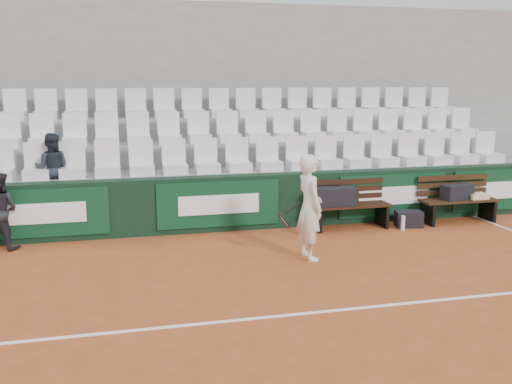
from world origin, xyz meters
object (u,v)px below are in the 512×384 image
water_bottle_far (403,223)px  tennis_player (309,207)px  sports_bag_right (457,192)px  bench_right (458,211)px  water_bottle_near (305,229)px  ball_kid (0,211)px  sports_bag_ground (409,219)px  bench_left (349,216)px  sports_bag_left (333,197)px  spectator_c (50,143)px

water_bottle_far → tennis_player: 2.59m
sports_bag_right → tennis_player: size_ratio=0.38×
bench_right → sports_bag_right: sports_bag_right is taller
water_bottle_near → ball_kid: bearing=175.3°
sports_bag_ground → tennis_player: bearing=-150.3°
bench_left → ball_kid: (-6.00, 0.10, 0.41)m
water_bottle_far → tennis_player: (-2.21, -1.18, 0.67)m
sports_bag_left → water_bottle_far: (1.22, -0.37, -0.48)m
tennis_player → sports_bag_right: bearing=23.3°
tennis_player → water_bottle_far: bearing=28.0°
water_bottle_near → ball_kid: (-5.02, 0.41, 0.51)m
water_bottle_far → spectator_c: spectator_c is taller
sports_bag_ground → sports_bag_right: bearing=6.2°
bench_left → spectator_c: 5.51m
water_bottle_far → tennis_player: size_ratio=0.17×
sports_bag_right → bench_right: bearing=-18.2°
bench_right → spectator_c: 7.65m
bench_right → sports_bag_left: bearing=178.8°
bench_right → tennis_player: size_ratio=0.93×
tennis_player → bench_right: bearing=22.9°
ball_kid → sports_bag_right: bearing=-156.3°
sports_bag_left → sports_bag_right: bearing=-1.0°
water_bottle_near → water_bottle_far: 1.86m
sports_bag_right → water_bottle_far: size_ratio=2.24×
sports_bag_left → water_bottle_near: sports_bag_left is taller
bench_left → water_bottle_near: size_ratio=6.00×
bench_left → sports_bag_ground: size_ratio=3.09×
ball_kid → bench_left: bearing=-156.2°
spectator_c → tennis_player: bearing=153.3°
sports_bag_right → ball_kid: size_ratio=0.48×
water_bottle_near → tennis_player: (-0.35, -1.25, 0.68)m
bench_right → spectator_c: spectator_c is taller
water_bottle_near → sports_bag_left: bearing=25.4°
sports_bag_left → water_bottle_near: bearing=-154.6°
sports_bag_left → bench_left: bearing=1.8°
sports_bag_right → sports_bag_ground: size_ratio=1.25×
sports_bag_ground → water_bottle_near: size_ratio=1.94×
water_bottle_far → spectator_c: size_ratio=0.22×
sports_bag_left → water_bottle_far: 1.37m
tennis_player → sports_bag_left: bearing=57.5°
water_bottle_near → spectator_c: size_ratio=0.20×
bench_left → water_bottle_far: bench_left is taller
bench_right → water_bottle_near: size_ratio=6.00×
sports_bag_ground → tennis_player: tennis_player is taller
bench_right → sports_bag_right: (-0.03, 0.01, 0.37)m
sports_bag_ground → ball_kid: 7.14m
sports_bag_left → water_bottle_near: 0.86m
sports_bag_left → tennis_player: 1.85m
water_bottle_far → sports_bag_ground: bearing=42.9°
sports_bag_ground → water_bottle_far: sports_bag_ground is taller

